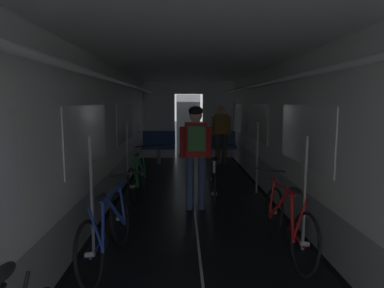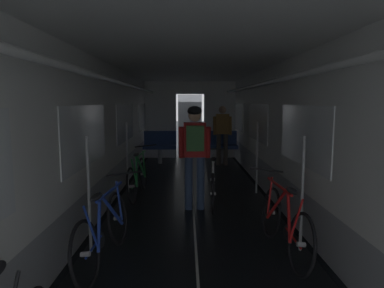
# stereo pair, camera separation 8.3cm
# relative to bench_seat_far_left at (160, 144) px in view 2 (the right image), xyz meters

# --- Properties ---
(train_car_shell) EXTENTS (3.14, 12.34, 2.57)m
(train_car_shell) POSITION_rel_bench_seat_far_left_xyz_m (0.90, -4.47, 1.13)
(train_car_shell) COLOR black
(train_car_shell) RESTS_ON ground
(bench_seat_far_left) EXTENTS (0.98, 0.51, 0.95)m
(bench_seat_far_left) POSITION_rel_bench_seat_far_left_xyz_m (0.00, 0.00, 0.00)
(bench_seat_far_left) COLOR gray
(bench_seat_far_left) RESTS_ON ground
(bench_seat_far_right) EXTENTS (0.98, 0.51, 0.95)m
(bench_seat_far_right) POSITION_rel_bench_seat_far_left_xyz_m (1.80, 0.00, 0.00)
(bench_seat_far_right) COLOR gray
(bench_seat_far_right) RESTS_ON ground
(bicycle_green) EXTENTS (0.44, 1.69, 0.95)m
(bicycle_green) POSITION_rel_bench_seat_far_left_xyz_m (-0.13, -3.61, -0.19)
(bicycle_green) COLOR black
(bicycle_green) RESTS_ON ground
(bicycle_blue) EXTENTS (0.51, 1.70, 0.96)m
(bicycle_blue) POSITION_rel_bench_seat_far_left_xyz_m (-0.13, -6.26, -0.19)
(bicycle_blue) COLOR black
(bicycle_blue) RESTS_ON ground
(bicycle_red) EXTENTS (0.44, 1.69, 0.96)m
(bicycle_red) POSITION_rel_bench_seat_far_left_xyz_m (1.94, -6.07, -0.19)
(bicycle_red) COLOR black
(bicycle_red) RESTS_ON ground
(person_cyclist_aisle) EXTENTS (0.53, 0.39, 1.73)m
(person_cyclist_aisle) POSITION_rel_bench_seat_far_left_xyz_m (0.92, -4.39, 0.50)
(person_cyclist_aisle) COLOR #384C75
(person_cyclist_aisle) RESTS_ON ground
(bicycle_white_in_aisle) EXTENTS (0.44, 1.69, 0.93)m
(bicycle_white_in_aisle) POSITION_rel_bench_seat_far_left_xyz_m (1.25, -4.13, -0.18)
(bicycle_white_in_aisle) COLOR black
(bicycle_white_in_aisle) RESTS_ON ground
(person_standing_near_bench) EXTENTS (0.53, 0.23, 1.69)m
(person_standing_near_bench) POSITION_rel_bench_seat_far_left_xyz_m (1.80, -0.38, 0.41)
(person_standing_near_bench) COLOR brown
(person_standing_near_bench) RESTS_ON ground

